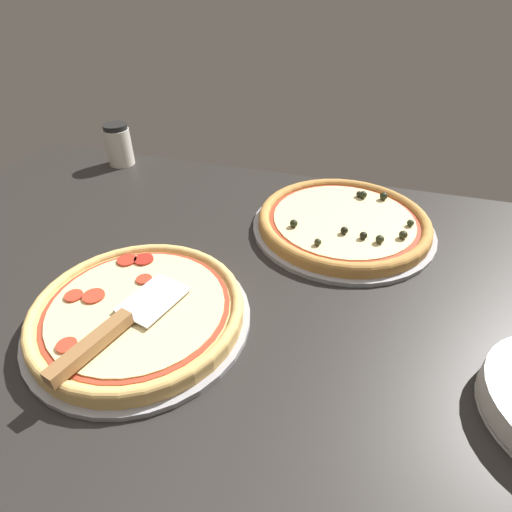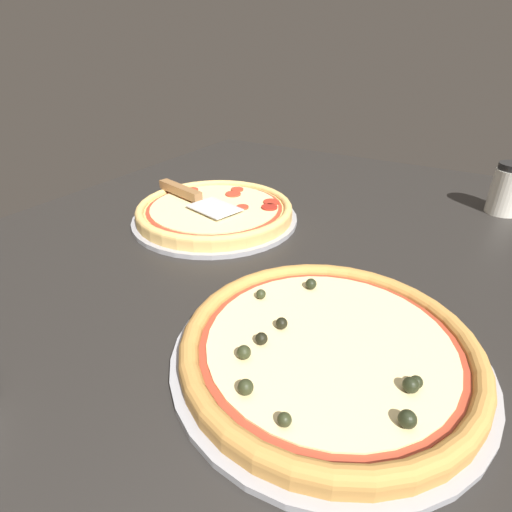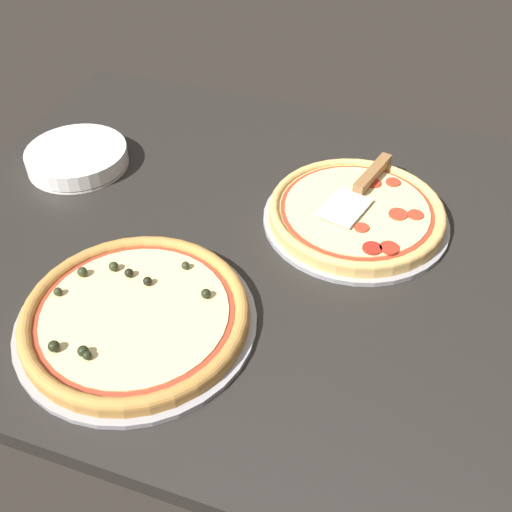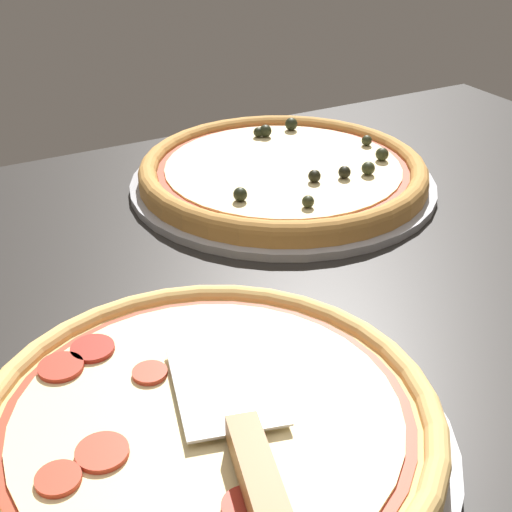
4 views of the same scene
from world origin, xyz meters
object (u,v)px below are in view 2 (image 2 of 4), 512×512
pizza_front (215,210)px  parmesan_shaker (508,189)px  serving_spatula (188,194)px  pizza_back (329,345)px

pizza_front → parmesan_shaker: 67.43cm
pizza_front → serving_spatula: 7.94cm
pizza_back → parmesan_shaker: bearing=165.7°
serving_spatula → pizza_front: bearing=89.2°
pizza_back → parmesan_shaker: parmesan_shaker is taller
parmesan_shaker → serving_spatula: bearing=-58.8°
pizza_front → pizza_back: size_ratio=0.92×
serving_spatula → parmesan_shaker: parmesan_shaker is taller
pizza_front → parmesan_shaker: bearing=124.6°
parmesan_shaker → pizza_back: bearing=-14.3°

